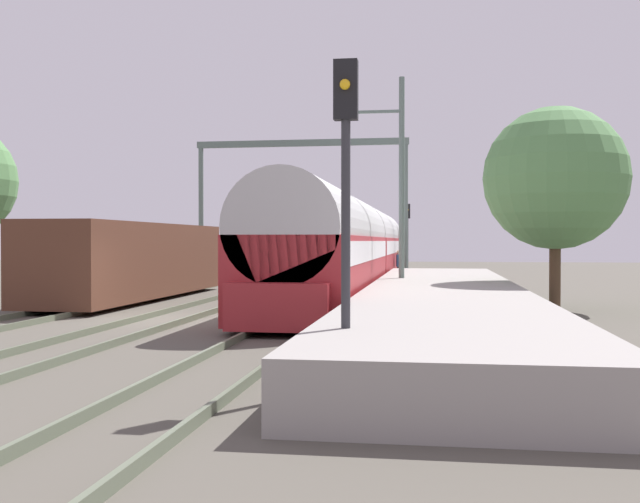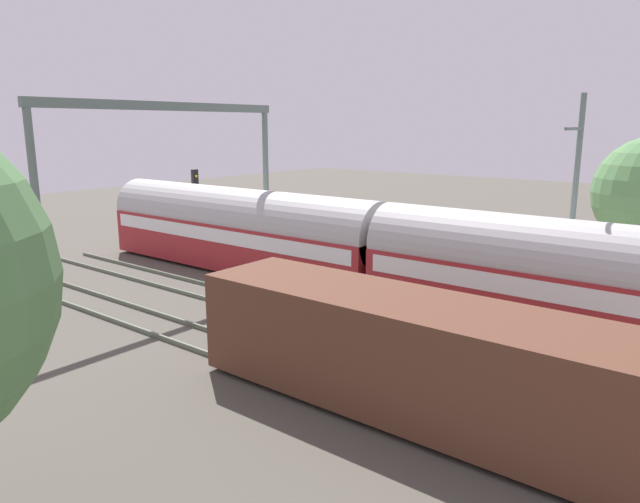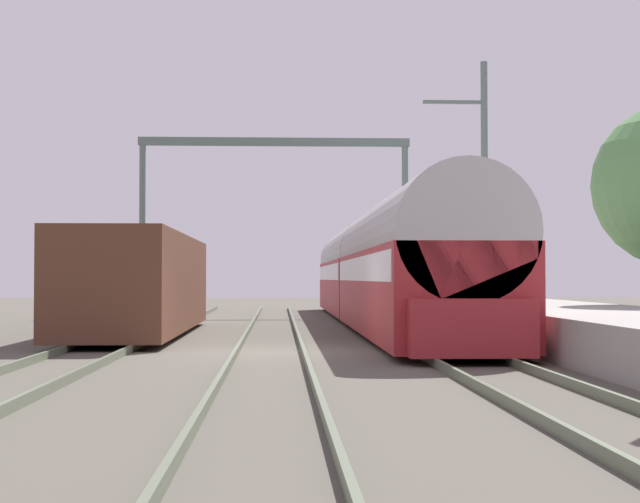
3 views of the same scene
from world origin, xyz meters
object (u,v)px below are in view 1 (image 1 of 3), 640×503
(passenger_train, at_px, (353,246))
(person_crossing, at_px, (399,263))
(railway_signal_near, at_px, (346,178))
(railway_signal_far, at_px, (407,230))
(catenary_gantry, at_px, (301,180))
(freight_car, at_px, (134,261))

(passenger_train, xyz_separation_m, person_crossing, (1.70, 6.91, -0.94))
(passenger_train, relative_size, railway_signal_near, 6.66)
(railway_signal_far, bearing_deg, catenary_gantry, -136.87)
(railway_signal_near, height_order, railway_signal_far, railway_signal_near)
(freight_car, height_order, railway_signal_far, railway_signal_far)
(person_crossing, bearing_deg, passenger_train, 157.69)
(person_crossing, relative_size, catenary_gantry, 0.14)
(freight_car, relative_size, railway_signal_near, 2.64)
(person_crossing, distance_m, railway_signal_near, 28.82)
(freight_car, height_order, railway_signal_near, railway_signal_near)
(passenger_train, height_order, railway_signal_far, railway_signal_far)
(freight_car, bearing_deg, catenary_gantry, 75.30)
(catenary_gantry, bearing_deg, railway_signal_far, 43.13)
(railway_signal_near, height_order, catenary_gantry, catenary_gantry)
(person_crossing, height_order, railway_signal_near, railway_signal_near)
(person_crossing, distance_m, railway_signal_far, 6.95)
(freight_car, distance_m, railway_signal_near, 18.48)
(railway_signal_near, distance_m, catenary_gantry, 30.76)
(passenger_train, xyz_separation_m, freight_car, (-7.61, -6.26, -0.50))
(railway_signal_far, distance_m, catenary_gantry, 8.28)
(passenger_train, bearing_deg, freight_car, -140.53)
(passenger_train, bearing_deg, catenary_gantry, 114.79)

